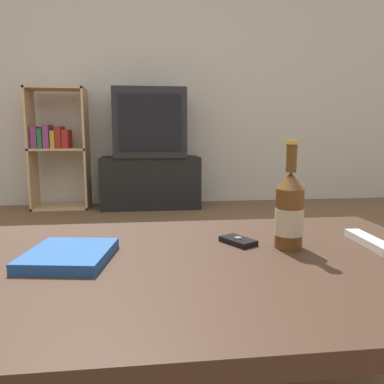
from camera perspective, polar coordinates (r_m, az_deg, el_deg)
back_wall at (r=3.89m, az=-6.16°, el=17.70°), size 8.00×0.05×2.60m
coffee_table at (r=0.88m, az=-2.82°, el=-13.54°), size 1.33×0.77×0.41m
tv_stand at (r=3.60m, az=-6.30°, el=1.50°), size 0.92×0.40×0.48m
television at (r=3.56m, az=-6.45°, el=10.36°), size 0.66×0.44×0.63m
bookshelf at (r=3.72m, az=-19.92°, el=6.70°), size 0.52×0.30×1.12m
beer_bottle at (r=0.96m, az=14.62°, el=-2.82°), size 0.07×0.07×0.27m
cell_phone at (r=1.00m, az=7.02°, el=-7.41°), size 0.09×0.11×0.02m
remote_control at (r=1.08m, az=25.43°, el=-6.84°), size 0.05×0.19×0.02m
table_book at (r=0.91m, az=-18.22°, el=-9.09°), size 0.21×0.23×0.02m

